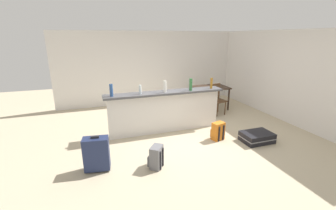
% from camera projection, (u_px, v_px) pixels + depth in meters
% --- Properties ---
extents(ground_plane, '(13.00, 13.00, 0.05)m').
position_uv_depth(ground_plane, '(185.00, 134.00, 5.66)').
color(ground_plane, '#BCAD8E').
extents(wall_back, '(6.60, 0.10, 2.50)m').
position_uv_depth(wall_back, '(153.00, 68.00, 8.05)').
color(wall_back, silver).
rests_on(wall_back, ground_plane).
extents(wall_right, '(0.10, 6.00, 2.50)m').
position_uv_depth(wall_right, '(280.00, 75.00, 6.50)').
color(wall_right, silver).
rests_on(wall_right, ground_plane).
extents(partition_half_wall, '(2.80, 0.20, 0.98)m').
position_uv_depth(partition_half_wall, '(165.00, 113.00, 5.66)').
color(partition_half_wall, silver).
rests_on(partition_half_wall, ground_plane).
extents(bar_countertop, '(2.96, 0.40, 0.05)m').
position_uv_depth(bar_countertop, '(165.00, 93.00, 5.51)').
color(bar_countertop, '#4C4C51').
rests_on(bar_countertop, partition_half_wall).
extents(bottle_blue, '(0.08, 0.08, 0.28)m').
position_uv_depth(bottle_blue, '(111.00, 90.00, 5.03)').
color(bottle_blue, '#284C89').
rests_on(bottle_blue, bar_countertop).
extents(bottle_clear, '(0.06, 0.06, 0.21)m').
position_uv_depth(bottle_clear, '(140.00, 90.00, 5.25)').
color(bottle_clear, silver).
rests_on(bottle_clear, bar_countertop).
extents(bottle_white, '(0.07, 0.07, 0.28)m').
position_uv_depth(bottle_white, '(165.00, 87.00, 5.38)').
color(bottle_white, silver).
rests_on(bottle_white, bar_countertop).
extents(bottle_green, '(0.08, 0.08, 0.30)m').
position_uv_depth(bottle_green, '(191.00, 84.00, 5.58)').
color(bottle_green, '#2D6B38').
rests_on(bottle_green, bar_countertop).
extents(bottle_amber, '(0.06, 0.06, 0.27)m').
position_uv_depth(bottle_amber, '(211.00, 83.00, 5.80)').
color(bottle_amber, '#9E661E').
rests_on(bottle_amber, bar_countertop).
extents(dining_table, '(1.10, 0.80, 0.74)m').
position_uv_depth(dining_table, '(210.00, 90.00, 7.42)').
color(dining_table, '#332319').
rests_on(dining_table, ground_plane).
extents(dining_chair_near_partition, '(0.47, 0.47, 0.93)m').
position_uv_depth(dining_chair_near_partition, '(216.00, 97.00, 6.97)').
color(dining_chair_near_partition, '#4C331E').
rests_on(dining_chair_near_partition, ground_plane).
extents(suitcase_flat_black, '(0.83, 0.49, 0.22)m').
position_uv_depth(suitcase_flat_black, '(257.00, 137.00, 5.19)').
color(suitcase_flat_black, black).
rests_on(suitcase_flat_black, ground_plane).
extents(suitcase_upright_navy, '(0.47, 0.30, 0.67)m').
position_uv_depth(suitcase_upright_navy, '(97.00, 154.00, 4.02)').
color(suitcase_upright_navy, '#1E284C').
rests_on(suitcase_upright_navy, ground_plane).
extents(backpack_orange, '(0.32, 0.29, 0.42)m').
position_uv_depth(backpack_orange, '(218.00, 131.00, 5.28)').
color(backpack_orange, orange).
rests_on(backpack_orange, ground_plane).
extents(backpack_grey, '(0.33, 0.34, 0.42)m').
position_uv_depth(backpack_grey, '(156.00, 157.00, 4.15)').
color(backpack_grey, slate).
rests_on(backpack_grey, ground_plane).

